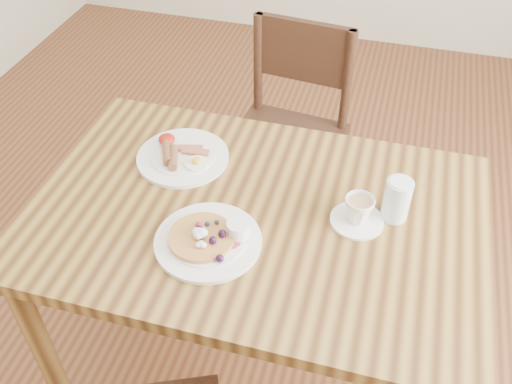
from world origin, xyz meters
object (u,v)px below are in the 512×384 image
Objects in this scene: breakfast_plate at (181,156)px; teacup_saucer at (358,212)px; dining_table at (256,237)px; chair_far at (289,129)px; pancake_plate at (210,239)px; water_glass at (397,200)px.

teacup_saucer is (0.53, -0.12, 0.02)m from breakfast_plate.
chair_far reaches higher than dining_table.
teacup_saucer reaches higher than dining_table.
dining_table is 0.75m from chair_far.
pancake_plate reaches higher than dining_table.
chair_far is at bearing 95.51° from dining_table.
dining_table is at bearing 59.49° from pancake_plate.
water_glass is (0.62, -0.07, 0.05)m from breakfast_plate.
chair_far is 3.26× the size of pancake_plate.
teacup_saucer is (0.34, 0.17, 0.02)m from pancake_plate.
chair_far reaches higher than teacup_saucer.
pancake_plate is (-0.01, -0.87, 0.27)m from chair_far.
chair_far is 6.29× the size of teacup_saucer.
water_glass is (0.42, -0.65, 0.32)m from chair_far.
breakfast_plate is at bearing 77.05° from chair_far.
pancake_plate is at bearing -153.15° from water_glass.
teacup_saucer is 0.10m from water_glass.
chair_far reaches higher than breakfast_plate.
water_glass is at bearing 27.79° from teacup_saucer.
chair_far is at bearing 115.69° from teacup_saucer.
chair_far is at bearing 89.23° from pancake_plate.
teacup_saucer is at bearing 7.37° from dining_table.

